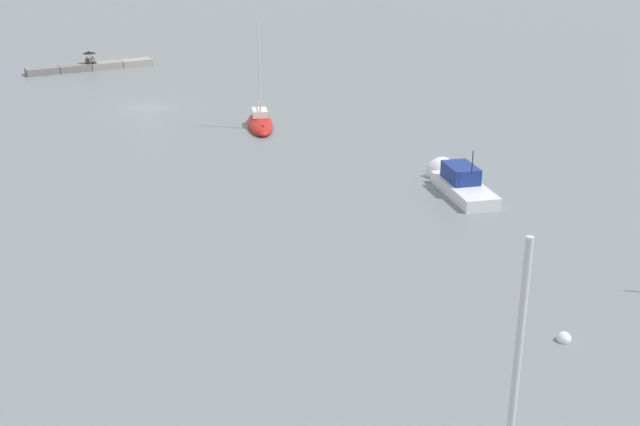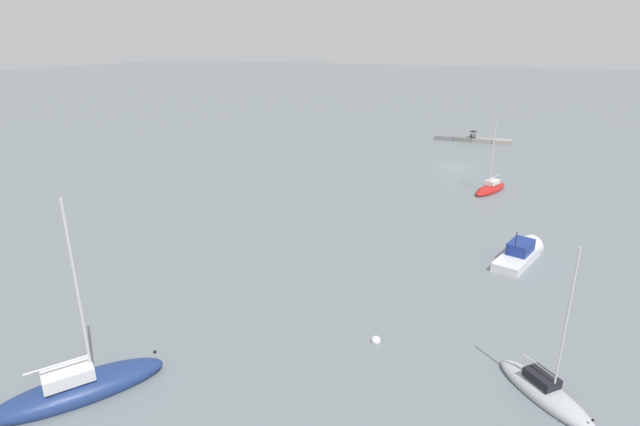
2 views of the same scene
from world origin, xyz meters
The scene contains 8 objects.
ground_plane centered at (0.00, 0.00, 0.00)m, with size 500.00×500.00×0.00m, color slate.
seawall_pier centered at (0.00, -18.96, 0.34)m, with size 12.84×1.74×0.68m.
person_seated_grey_left centered at (-0.30, -18.80, 0.93)m, with size 0.46×0.65×0.73m.
person_seated_brown_right centered at (0.26, -18.81, 0.93)m, with size 0.46×0.65×0.73m.
umbrella_open_black centered at (-0.01, -19.01, 1.79)m, with size 1.35×1.35×1.29m.
sailboat_red_mid centered at (-5.54, 10.46, 0.32)m, with size 4.03×6.71×8.31m.
motorboat_white_mid centered at (-9.57, 29.25, 0.39)m, with size 3.79×6.92×3.71m.
mooring_buoy_near centered at (-2.10, 45.26, 0.10)m, with size 0.57×0.57×0.57m.
Camera 1 is at (19.10, 63.97, 15.53)m, focal length 44.46 mm.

